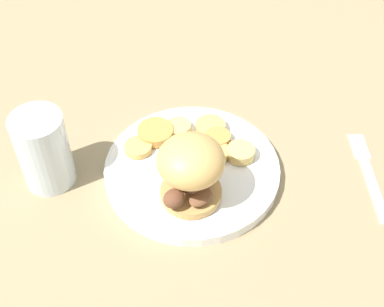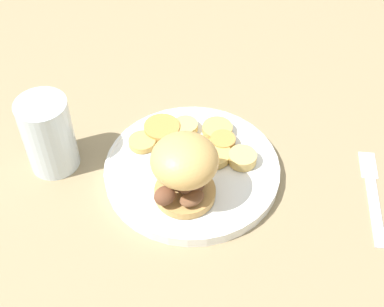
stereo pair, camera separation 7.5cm
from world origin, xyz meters
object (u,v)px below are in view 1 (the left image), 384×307
Objects in this scene: fork at (369,174)px; drinking_glass at (44,150)px; dinner_plate at (192,169)px; sandwich at (191,169)px.

fork is 0.47m from drinking_glass.
dinner_plate is 0.09m from sandwich.
drinking_glass is at bearing 115.72° from sandwich.
drinking_glass is at bearing 131.34° from dinner_plate.
sandwich reaches higher than fork.
fork is (0.16, -0.20, -0.01)m from dinner_plate.
fork is at bearing -50.15° from drinking_glass.
drinking_glass is (-0.09, 0.19, -0.02)m from sandwich.
sandwich is (-0.04, -0.03, 0.06)m from dinner_plate.
fork is at bearing -39.11° from sandwich.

